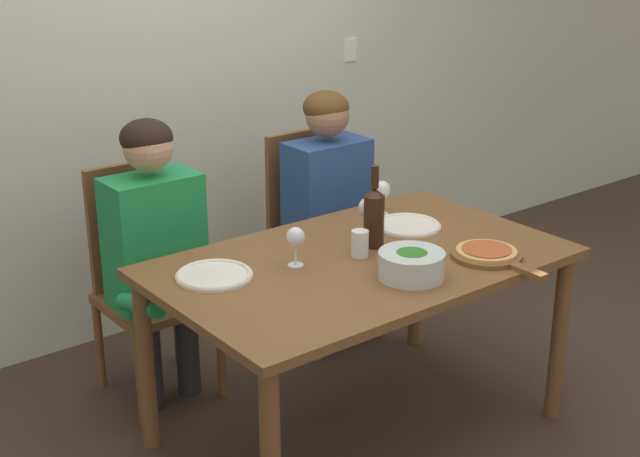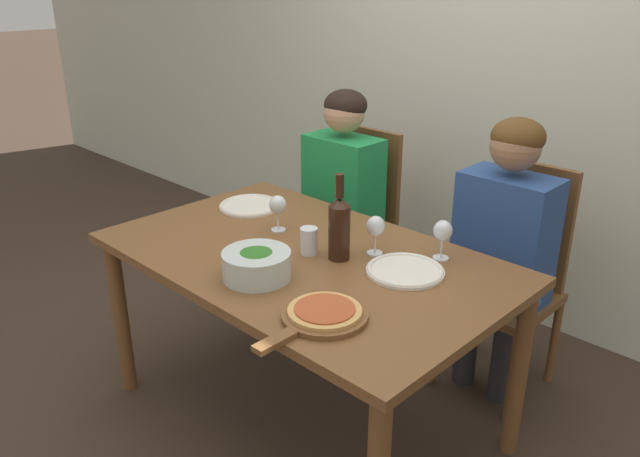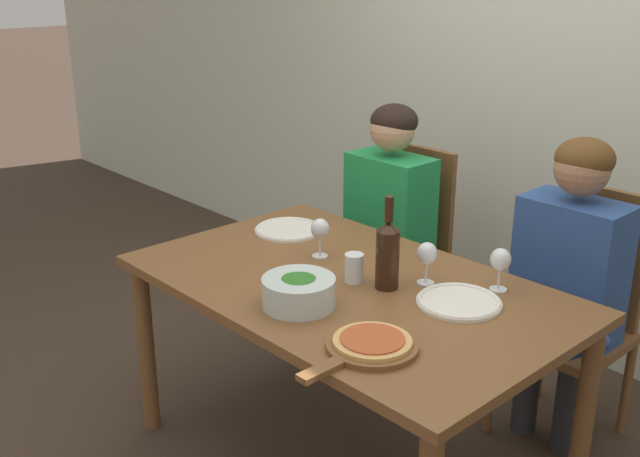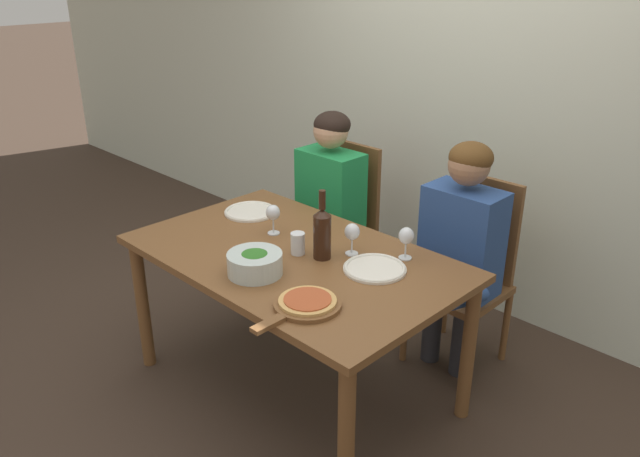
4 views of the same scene
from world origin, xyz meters
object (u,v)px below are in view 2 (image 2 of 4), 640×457
(chair_left, at_px, (355,220))
(broccoli_bowl, at_px, (257,264))
(chair_right, at_px, (511,273))
(person_woman, at_px, (341,187))
(wine_glass_right, at_px, (443,233))
(wine_glass_centre, at_px, (376,228))
(dinner_plate_right, at_px, (405,270))
(wine_bottle, at_px, (339,226))
(pizza_on_board, at_px, (322,315))
(wine_glass_left, at_px, (278,207))
(dinner_plate_left, at_px, (250,205))
(person_man, at_px, (503,236))
(water_tumbler, at_px, (309,241))

(chair_left, distance_m, broccoli_bowl, 1.23)
(chair_right, height_order, person_woman, person_woman)
(chair_left, relative_size, wine_glass_right, 6.53)
(chair_right, height_order, wine_glass_centre, chair_right)
(dinner_plate_right, bearing_deg, wine_bottle, -163.66)
(person_woman, distance_m, wine_glass_right, 0.96)
(wine_glass_right, bearing_deg, wine_glass_centre, -146.07)
(dinner_plate_right, bearing_deg, wine_glass_right, 82.70)
(chair_right, bearing_deg, dinner_plate_right, -94.65)
(broccoli_bowl, distance_m, pizza_on_board, 0.36)
(chair_right, bearing_deg, wine_glass_left, -131.38)
(chair_right, xyz_separation_m, wine_bottle, (-0.31, -0.78, 0.36))
(chair_left, bearing_deg, pizza_on_board, -53.07)
(chair_left, relative_size, wine_glass_centre, 6.53)
(person_woman, distance_m, dinner_plate_left, 0.55)
(person_woman, relative_size, pizza_on_board, 2.97)
(pizza_on_board, distance_m, wine_glass_centre, 0.52)
(chair_left, xyz_separation_m, wine_glass_right, (0.87, -0.52, 0.34))
(chair_right, bearing_deg, wine_bottle, -111.49)
(person_man, height_order, dinner_plate_right, person_man)
(person_woman, bearing_deg, chair_left, 90.00)
(person_man, height_order, wine_glass_left, person_man)
(wine_glass_left, distance_m, water_tumbler, 0.26)
(dinner_plate_left, bearing_deg, wine_glass_centre, 0.30)
(dinner_plate_left, bearing_deg, wine_glass_right, 8.62)
(broccoli_bowl, bearing_deg, person_woman, 117.07)
(wine_bottle, height_order, dinner_plate_left, wine_bottle)
(broccoli_bowl, relative_size, dinner_plate_right, 0.86)
(person_woman, height_order, wine_glass_right, person_woman)
(chair_left, bearing_deg, wine_glass_centre, -44.69)
(chair_left, bearing_deg, wine_bottle, -52.68)
(chair_left, bearing_deg, person_woman, -90.00)
(wine_bottle, bearing_deg, person_man, 65.08)
(wine_bottle, bearing_deg, chair_left, 127.32)
(wine_bottle, relative_size, wine_glass_centre, 2.15)
(dinner_plate_left, bearing_deg, chair_left, 85.10)
(pizza_on_board, height_order, water_tumbler, water_tumbler)
(person_man, distance_m, wine_bottle, 0.74)
(chair_left, relative_size, water_tumbler, 9.65)
(pizza_on_board, xyz_separation_m, water_tumbler, (-0.37, 0.31, 0.04))
(person_man, bearing_deg, wine_bottle, -114.92)
(pizza_on_board, distance_m, water_tumbler, 0.48)
(dinner_plate_left, xyz_separation_m, pizza_on_board, (0.91, -0.47, 0.01))
(chair_right, distance_m, broccoli_bowl, 1.20)
(water_tumbler, bearing_deg, dinner_plate_right, 18.52)
(person_woman, bearing_deg, water_tumbler, -55.60)
(dinner_plate_right, bearing_deg, wine_glass_centre, 164.77)
(chair_right, xyz_separation_m, broccoli_bowl, (-0.40, -1.09, 0.28))
(wine_glass_centre, xyz_separation_m, water_tumbler, (-0.18, -0.17, -0.05))
(person_woman, bearing_deg, broccoli_bowl, -62.93)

